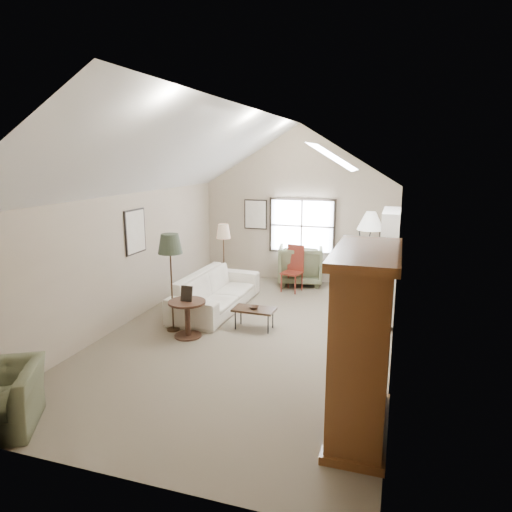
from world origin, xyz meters
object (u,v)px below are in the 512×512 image
(coffee_table, at_px, (254,319))
(side_chair, at_px, (292,269))
(sofa, at_px, (216,291))
(armchair_far, at_px, (300,264))
(armoire, at_px, (363,344))
(side_table, at_px, (188,319))

(coffee_table, distance_m, side_chair, 2.65)
(sofa, height_order, side_chair, side_chair)
(sofa, relative_size, armchair_far, 2.41)
(armoire, distance_m, side_chair, 5.76)
(side_chair, bearing_deg, armoire, -55.31)
(sofa, distance_m, coffee_table, 1.44)
(armoire, distance_m, coffee_table, 3.61)
(armoire, relative_size, armchair_far, 1.98)
(armchair_far, height_order, coffee_table, armchair_far)
(armoire, xyz_separation_m, coffee_table, (-2.19, 2.72, -0.90))
(armoire, relative_size, coffee_table, 2.80)
(armchair_far, distance_m, coffee_table, 3.40)
(coffee_table, bearing_deg, sofa, 142.22)
(armoire, bearing_deg, armchair_far, 108.48)
(armoire, height_order, coffee_table, armoire)
(sofa, distance_m, armchair_far, 2.81)
(sofa, bearing_deg, side_table, -175.23)
(armoire, height_order, sofa, armoire)
(sofa, height_order, coffee_table, sofa)
(coffee_table, xyz_separation_m, side_chair, (0.11, 2.62, 0.36))
(armoire, xyz_separation_m, sofa, (-3.32, 3.60, -0.71))
(sofa, height_order, armchair_far, armchair_far)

